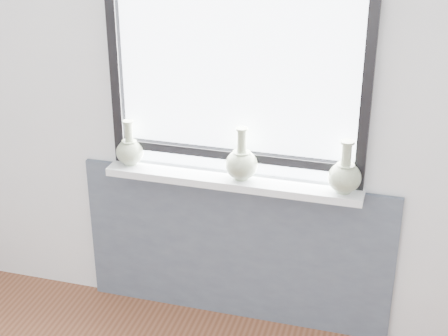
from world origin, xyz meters
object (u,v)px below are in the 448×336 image
(windowsill, at_px, (233,180))
(vase_c, at_px, (345,175))
(vase_b, at_px, (241,163))
(vase_a, at_px, (130,150))

(windowsill, bearing_deg, vase_c, -1.31)
(vase_b, relative_size, vase_c, 1.03)
(windowsill, height_order, vase_a, vase_a)
(windowsill, distance_m, vase_b, 0.12)
(windowsill, bearing_deg, vase_b, -7.43)
(windowsill, xyz_separation_m, vase_a, (-0.56, 0.01, 0.10))
(vase_a, xyz_separation_m, vase_c, (1.12, -0.02, 0.01))
(vase_a, distance_m, vase_c, 1.12)
(vase_a, height_order, vase_b, vase_b)
(vase_b, distance_m, vase_c, 0.51)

